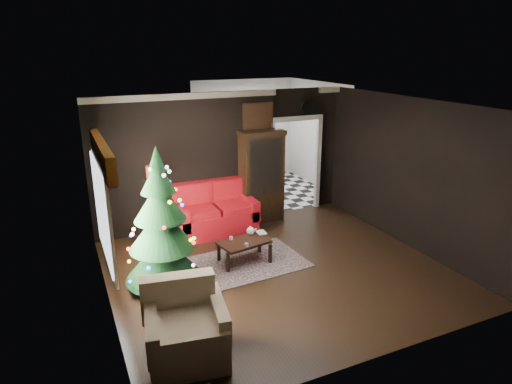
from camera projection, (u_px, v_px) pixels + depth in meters
name	position (u px, v px, depth m)	size (l,w,h in m)	color
floor	(278.00, 270.00, 7.61)	(5.50, 5.50, 0.00)	black
ceiling	(280.00, 106.00, 6.73)	(5.50, 5.50, 0.00)	white
wall_back	(225.00, 159.00, 9.33)	(5.50, 5.50, 0.00)	black
wall_front	(380.00, 257.00, 5.00)	(5.50, 5.50, 0.00)	black
wall_left	(101.00, 219.00, 6.09)	(5.50, 5.50, 0.00)	black
wall_right	(410.00, 174.00, 8.25)	(5.50, 5.50, 0.00)	black
doorway	(295.00, 166.00, 10.10)	(1.10, 0.10, 2.10)	white
left_window	(102.00, 211.00, 6.26)	(0.05, 1.60, 1.40)	white
valance	(102.00, 154.00, 6.03)	(0.12, 2.10, 0.35)	#80390E
kitchen_floor	(266.00, 191.00, 11.73)	(3.00, 3.00, 0.00)	white
kitchen_window	(244.00, 119.00, 12.45)	(0.70, 0.06, 0.70)	white
rug	(250.00, 262.00, 7.91)	(1.87, 1.36, 0.01)	#624A55
loveseat	(215.00, 209.00, 9.06)	(1.70, 0.90, 1.00)	maroon
curio_cabinet	(261.00, 178.00, 9.56)	(0.90, 0.45, 1.90)	black
floor_lamp	(156.00, 207.00, 8.21)	(0.26, 0.26, 1.57)	black
christmas_tree	(161.00, 225.00, 6.81)	(1.22, 1.22, 2.32)	black
armchair	(186.00, 325.00, 5.35)	(0.98, 0.98, 1.00)	tan
coffee_table	(244.00, 251.00, 7.85)	(0.87, 0.52, 0.39)	#372316
teapot	(250.00, 231.00, 8.03)	(0.17, 0.17, 0.16)	white
cup_a	(231.00, 238.00, 7.85)	(0.06, 0.06, 0.05)	silver
cup_b	(247.00, 245.00, 7.58)	(0.07, 0.07, 0.06)	beige
book	(257.00, 228.00, 8.07)	(0.16, 0.02, 0.22)	tan
wall_clock	(308.00, 107.00, 9.74)	(0.32, 0.32, 0.06)	silver
painting	(258.00, 117.00, 9.32)	(0.62, 0.05, 0.52)	#A17148
kitchen_counter	(248.00, 165.00, 12.63)	(1.80, 0.60, 0.90)	white
kitchen_table	(261.00, 182.00, 11.24)	(0.70, 0.70, 0.75)	brown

